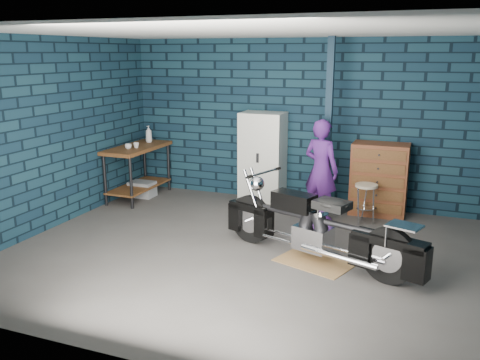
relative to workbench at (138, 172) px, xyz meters
The scene contains 14 objects.
ground 3.22m from the workbench, 32.79° to the right, with size 6.00×6.00×0.00m, color #4A4745.
room_walls 3.26m from the workbench, 23.64° to the right, with size 6.02×5.01×2.71m.
support_post 3.36m from the workbench, ahead, with size 0.10×0.10×2.70m, color #102333.
workbench is the anchor object (origin of this frame).
drip_mat 3.92m from the workbench, 25.26° to the right, with size 0.88×0.66×0.01m, color brown.
motorcycle 3.90m from the workbench, 25.26° to the right, with size 2.29×0.62×1.01m, color black, non-canonical shape.
person 3.21m from the workbench, ahead, with size 0.56×0.37×1.53m, color #501F75.
storage_bin 0.33m from the workbench, 72.54° to the left, with size 0.43×0.30×0.27m, color gray.
locker 2.18m from the workbench, 13.51° to the left, with size 0.71×0.51×1.52m, color silver.
tool_chest 4.03m from the workbench, ahead, with size 0.84×0.47×1.12m, color brown.
shop_stool 3.88m from the workbench, ahead, with size 0.33×0.33×0.60m, color #BEAC90, non-canonical shape.
cup_a 0.57m from the workbench, 88.20° to the right, with size 0.11×0.11×0.09m, color #BEAC90.
cup_b 0.53m from the workbench, 61.91° to the right, with size 0.10×0.10×0.09m, color #BEAC90.
bottle 0.73m from the workbench, 91.78° to the left, with size 0.11×0.11×0.30m, color gray.
Camera 1 is at (2.04, -5.63, 2.47)m, focal length 38.00 mm.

